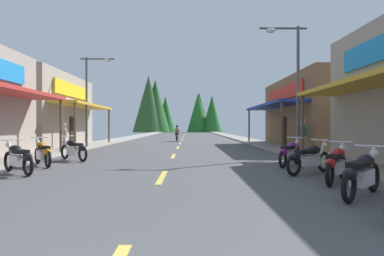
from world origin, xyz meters
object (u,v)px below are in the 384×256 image
Objects in this scene: motorcycle_parked_left_2 at (18,158)px; pedestrian_strolling at (64,135)px; rider_cruising_lead at (177,134)px; motorcycle_parked_right_2 at (336,163)px; pedestrian_by_shop at (302,135)px; motorcycle_parked_right_1 at (362,173)px; motorcycle_parked_left_3 at (43,153)px; motorcycle_parked_right_4 at (290,153)px; motorcycle_parked_left_4 at (74,149)px; pedestrian_browsing at (303,134)px; streetlamp_left at (92,89)px; streetlamp_right at (291,71)px; motorcycle_parked_right_3 at (309,158)px.

motorcycle_parked_left_2 is 9.36m from pedestrian_strolling.
motorcycle_parked_right_2 is at bearing -167.26° from rider_cruising_lead.
pedestrian_strolling is (-11.07, 10.69, 0.45)m from motorcycle_parked_right_2.
motorcycle_parked_left_2 is at bearing 115.76° from motorcycle_parked_right_2.
pedestrian_by_shop is at bearing -103.19° from motorcycle_parked_left_2.
motorcycle_parked_left_3 is (-8.78, 5.22, 0.00)m from motorcycle_parked_right_1.
motorcycle_parked_left_4 is (-8.48, 1.97, 0.00)m from motorcycle_parked_right_4.
pedestrian_by_shop is 0.91× the size of pedestrian_browsing.
motorcycle_parked_left_2 is at bearing -84.31° from streetlamp_left.
pedestrian_by_shop is (11.57, 6.12, 0.46)m from motorcycle_parked_left_3.
motorcycle_parked_right_1 is at bearing -145.35° from motorcycle_parked_right_4.
rider_cruising_lead is (-4.79, 19.02, 0.17)m from motorcycle_parked_right_4.
motorcycle_parked_left_3 is at bearing 167.99° from rider_cruising_lead.
motorcycle_parked_right_2 and motorcycle_parked_left_3 have the same top height.
motorcycle_parked_right_1 is 10.21m from motorcycle_parked_left_3.
pedestrian_browsing is at bearing -150.76° from pedestrian_by_shop.
streetlamp_right is at bearing -170.12° from pedestrian_browsing.
pedestrian_browsing reaches higher than pedestrian_by_shop.
pedestrian_browsing is (2.23, 9.63, 0.56)m from motorcycle_parked_right_1.
streetlamp_left reaches higher than pedestrian_by_shop.
streetlamp_left is 3.30× the size of motorcycle_parked_right_4.
motorcycle_parked_left_3 is at bearing -161.36° from streetlamp_right.
motorcycle_parked_right_2 is at bearing -51.53° from streetlamp_left.
motorcycle_parked_right_1 is 10.93m from motorcycle_parked_left_4.
motorcycle_parked_right_1 and motorcycle_parked_right_3 have the same top height.
motorcycle_parked_left_4 is (-9.60, -1.53, -3.52)m from streetlamp_right.
motorcycle_parked_left_4 is 5.90m from pedestrian_strolling.
motorcycle_parked_right_3 is 9.13m from motorcycle_parked_left_3.
motorcycle_parked_right_4 and motorcycle_parked_left_4 have the same top height.
motorcycle_parked_right_2 is at bearing -141.44° from motorcycle_parked_right_4.
motorcycle_parked_left_2 is (1.10, -11.06, -3.39)m from streetlamp_left.
pedestrian_by_shop is 1.80m from pedestrian_browsing.
motorcycle_parked_left_3 is at bearing 118.57° from motorcycle_parked_left_4.
pedestrian_browsing is (10.55, 2.55, 0.56)m from motorcycle_parked_left_4.
motorcycle_parked_left_2 is 0.78× the size of rider_cruising_lead.
motorcycle_parked_right_3 is at bearing -139.03° from motorcycle_parked_left_2.
motorcycle_parked_left_3 is 0.98× the size of pedestrian_browsing.
motorcycle_parked_left_4 is at bearing 94.87° from motorcycle_parked_right_1.
motorcycle_parked_right_2 is 22.92m from rider_cruising_lead.
motorcycle_parked_right_3 is at bearing -48.54° from streetlamp_left.
motorcycle_parked_right_1 is (-1.28, -8.61, -3.52)m from streetlamp_right.
pedestrian_browsing is (-0.56, -1.71, 0.10)m from pedestrian_by_shop.
streetlamp_left is at bearing 83.28° from motorcycle_parked_right_4.
streetlamp_left is 13.24m from pedestrian_by_shop.
motorcycle_parked_right_4 is 8.94m from motorcycle_parked_left_3.
streetlamp_left reaches higher than motorcycle_parked_right_4.
rider_cruising_lead reaches higher than motorcycle_parked_right_1.
pedestrian_browsing reaches higher than motorcycle_parked_right_4.
pedestrian_browsing is (11.01, 4.42, 0.56)m from motorcycle_parked_left_3.
motorcycle_parked_left_2 is 13.98m from pedestrian_by_shop.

